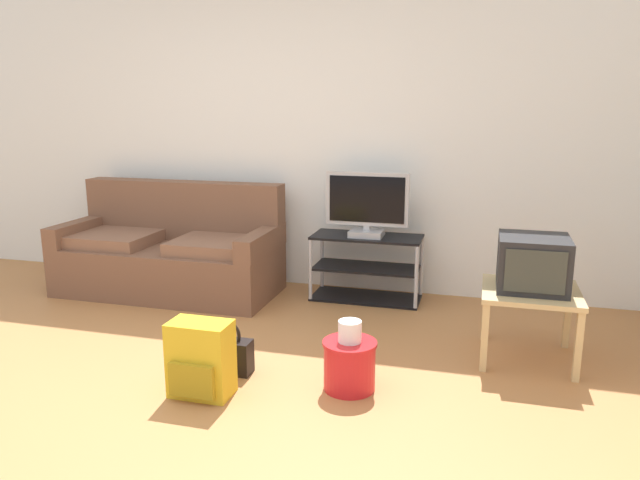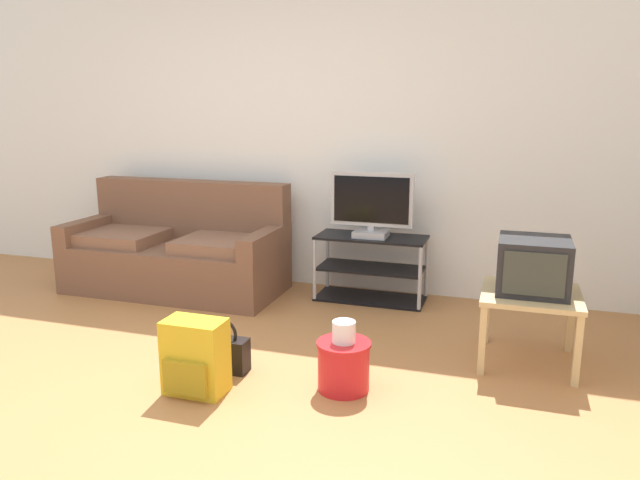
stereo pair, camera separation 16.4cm
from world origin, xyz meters
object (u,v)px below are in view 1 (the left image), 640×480
at_px(backpack, 201,360).
at_px(cleaning_bucket, 350,361).
at_px(handbag, 226,354).
at_px(flat_tv, 367,205).
at_px(side_table, 530,299).
at_px(tv_stand, 366,268).
at_px(crt_tv, 533,263).
at_px(couch, 172,253).

bearing_deg(backpack, cleaning_bucket, -1.11).
bearing_deg(handbag, flat_tv, 71.24).
bearing_deg(side_table, flat_tv, 143.77).
height_order(tv_stand, backpack, tv_stand).
distance_m(side_table, handbag, 1.88).
height_order(tv_stand, handbag, tv_stand).
bearing_deg(backpack, side_table, 7.96).
bearing_deg(crt_tv, backpack, -150.16).
distance_m(tv_stand, side_table, 1.50).
height_order(tv_stand, cleaning_bucket, tv_stand).
distance_m(flat_tv, crt_tv, 1.49).
bearing_deg(backpack, crt_tv, 8.36).
height_order(couch, side_table, couch).
bearing_deg(flat_tv, handbag, -108.76).
bearing_deg(tv_stand, backpack, -105.99).
relative_size(handbag, cleaning_bucket, 0.82).
xyz_separation_m(tv_stand, crt_tv, (1.20, -0.88, 0.35)).
height_order(couch, crt_tv, couch).
bearing_deg(couch, cleaning_bucket, -36.52).
height_order(couch, tv_stand, couch).
xyz_separation_m(tv_stand, cleaning_bucket, (0.22, -1.60, -0.10)).
bearing_deg(backpack, couch, 101.96).
bearing_deg(backpack, handbag, 66.57).
xyz_separation_m(couch, tv_stand, (1.64, 0.22, -0.07)).
bearing_deg(tv_stand, couch, -172.29).
relative_size(couch, cleaning_bucket, 4.51).
bearing_deg(backpack, flat_tv, 52.35).
height_order(flat_tv, backpack, flat_tv).
bearing_deg(handbag, cleaning_bucket, -1.36).
bearing_deg(flat_tv, cleaning_bucket, -81.92).
relative_size(flat_tv, backpack, 1.58).
xyz_separation_m(couch, handbag, (1.11, -1.36, -0.22)).
distance_m(handbag, cleaning_bucket, 0.76).
xyz_separation_m(flat_tv, backpack, (-0.54, -1.86, -0.58)).
height_order(handbag, cleaning_bucket, cleaning_bucket).
relative_size(tv_stand, backpack, 2.10).
xyz_separation_m(couch, crt_tv, (2.84, -0.66, 0.29)).
relative_size(tv_stand, flat_tv, 1.33).
height_order(flat_tv, handbag, flat_tv).
distance_m(couch, side_table, 2.92).
relative_size(tv_stand, cleaning_bucket, 2.19).
distance_m(side_table, crt_tv, 0.23).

